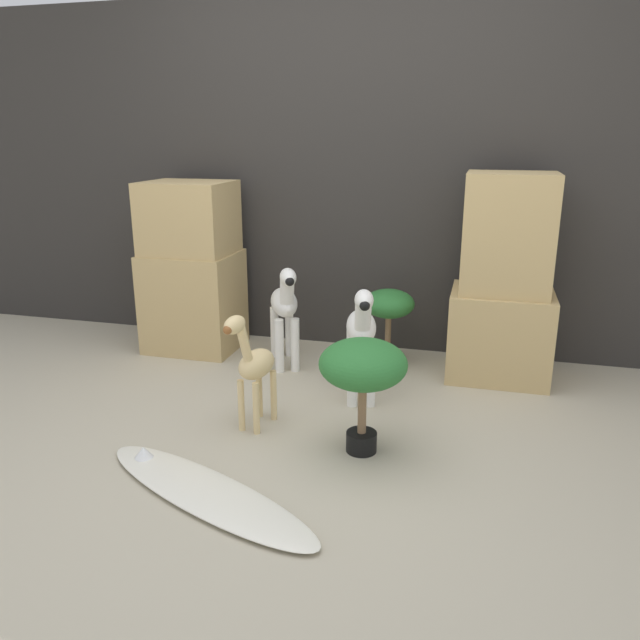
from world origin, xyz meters
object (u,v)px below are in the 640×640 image
Objects in this scene: surfboard at (204,491)px; potted_palm_front at (389,310)px; giraffe_figurine at (253,363)px; zebra_left at (285,307)px; zebra_right at (361,332)px; potted_palm_back at (363,369)px.

potted_palm_front is at bearing 74.05° from surfboard.
zebra_left is at bearing 97.75° from giraffe_figurine.
zebra_right is 1.22m from surfboard.
giraffe_figurine reaches higher than potted_palm_front.
giraffe_figurine is 1.15m from potted_palm_front.
zebra_right is at bearing 69.12° from surfboard.
zebra_left reaches higher than potted_palm_front.
surfboard is at bearing -84.92° from zebra_left.
zebra_left is at bearing 95.08° from surfboard.
zebra_left is 1.15m from potted_palm_back.
potted_palm_back is at bearing -86.82° from potted_palm_front.
potted_palm_front reaches higher than surfboard.
zebra_right is at bearing 47.58° from giraffe_figurine.
potted_palm_back is at bearing -54.68° from zebra_left.
zebra_right is 0.56× the size of surfboard.
giraffe_figurine is (0.11, -0.84, -0.04)m from zebra_left.
potted_palm_front is 0.41× the size of surfboard.
potted_palm_front is at bearing 93.18° from potted_palm_back.
zebra_right is 1.24× the size of potted_palm_back.
potted_palm_front is (0.06, 0.56, -0.03)m from zebra_right.
potted_palm_back is at bearing -78.10° from zebra_right.
zebra_left is 1.50m from surfboard.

